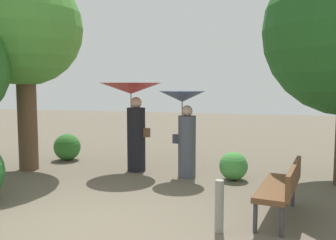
{
  "coord_description": "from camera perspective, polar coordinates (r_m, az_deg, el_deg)",
  "views": [
    {
      "loc": [
        2.22,
        -4.59,
        1.99
      ],
      "look_at": [
        0.0,
        3.72,
        1.14
      ],
      "focal_mm": 39.13,
      "sensor_mm": 36.0,
      "label": 1
    }
  ],
  "objects": [
    {
      "name": "tree_near_left",
      "position": [
        9.16,
        -21.59,
        14.83
      ],
      "size": [
        2.62,
        2.62,
        5.18
      ],
      "color": "brown",
      "rests_on": "ground"
    },
    {
      "name": "path_marker_post",
      "position": [
        5.09,
        7.99,
        -13.14
      ],
      "size": [
        0.12,
        0.12,
        0.71
      ],
      "primitive_type": "cylinder",
      "color": "gray",
      "rests_on": "ground"
    },
    {
      "name": "person_left",
      "position": [
        8.36,
        -5.5,
        2.25
      ],
      "size": [
        1.4,
        1.4,
        2.02
      ],
      "rotation": [
        0.0,
        0.0,
        1.45
      ],
      "color": "black",
      "rests_on": "ground"
    },
    {
      "name": "ground_plane",
      "position": [
        5.47,
        -10.51,
        -15.81
      ],
      "size": [
        40.0,
        40.0,
        0.0
      ],
      "primitive_type": "plane",
      "color": "brown"
    },
    {
      "name": "bush_behind_bench",
      "position": [
        7.77,
        10.16,
        -7.06
      ],
      "size": [
        0.59,
        0.59,
        0.59
      ],
      "primitive_type": "sphere",
      "color": "#428C3D",
      "rests_on": "ground"
    },
    {
      "name": "person_right",
      "position": [
        7.79,
        2.56,
        0.16
      ],
      "size": [
        0.99,
        0.99,
        1.84
      ],
      "rotation": [
        0.0,
        0.0,
        1.45
      ],
      "color": "#474C56",
      "rests_on": "ground"
    },
    {
      "name": "bush_path_left",
      "position": [
        9.96,
        -15.43,
        -4.07
      ],
      "size": [
        0.69,
        0.69,
        0.69
      ],
      "primitive_type": "sphere",
      "color": "#2D6B28",
      "rests_on": "ground"
    },
    {
      "name": "park_bench",
      "position": [
        5.71,
        17.39,
        -9.67
      ],
      "size": [
        0.74,
        1.56,
        0.83
      ],
      "rotation": [
        0.0,
        0.0,
        -1.74
      ],
      "color": "#38383D",
      "rests_on": "ground"
    }
  ]
}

